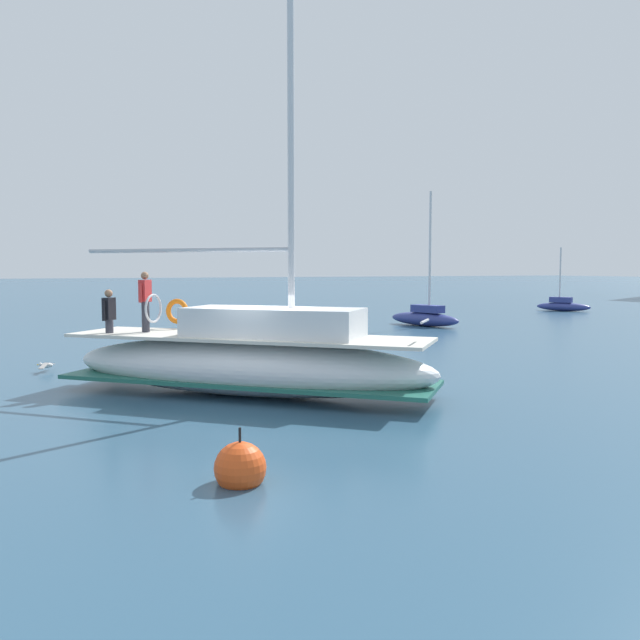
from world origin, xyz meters
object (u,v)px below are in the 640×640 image
Objects in this scene: moored_sloop_far at (425,316)px; mooring_buoy at (240,468)px; main_sailboat at (249,359)px; moored_sloop_near at (563,305)px; seagull at (46,365)px.

mooring_buoy is at bearing -38.94° from moored_sloop_far.
main_sailboat is 2.50× the size of moored_sloop_near.
seagull is at bearing -142.60° from main_sailboat.
moored_sloop_far is 21.11m from seagull.
moored_sloop_far is (6.33, -16.12, 0.10)m from moored_sloop_near.
main_sailboat is 37.27m from moored_sloop_near.
seagull is at bearing -169.37° from mooring_buoy.
moored_sloop_near is at bearing 129.53° from mooring_buoy.
mooring_buoy is at bearing 10.63° from seagull.
main_sailboat is 11.79× the size of mooring_buoy.
mooring_buoy is at bearing -50.47° from moored_sloop_near.
main_sailboat is 7.46m from seagull.
moored_sloop_near reaches higher than seagull.
seagull is (15.02, -35.36, -0.21)m from moored_sloop_near.
seagull is (8.69, -19.23, -0.31)m from moored_sloop_far.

